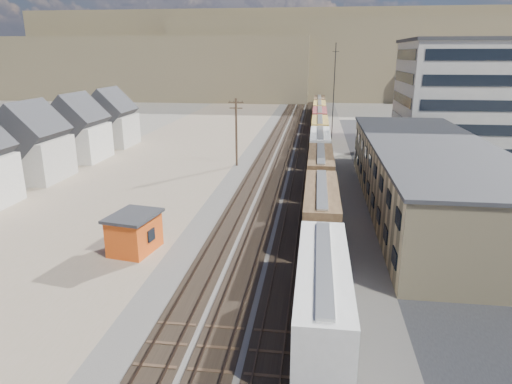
# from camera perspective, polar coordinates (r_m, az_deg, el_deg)

# --- Properties ---
(ground) EXTENTS (300.00, 300.00, 0.00)m
(ground) POSITION_cam_1_polar(r_m,az_deg,el_deg) (28.78, 0.15, -17.10)
(ground) COLOR #6B6356
(ground) RESTS_ON ground
(ballast_bed) EXTENTS (18.00, 200.00, 0.06)m
(ballast_bed) POSITION_cam_1_polar(r_m,az_deg,el_deg) (75.47, 5.01, 4.51)
(ballast_bed) COLOR #4C4742
(ballast_bed) RESTS_ON ground
(dirt_yard) EXTENTS (24.00, 180.00, 0.03)m
(dirt_yard) POSITION_cam_1_polar(r_m,az_deg,el_deg) (69.60, -12.09, 3.13)
(dirt_yard) COLOR #817258
(dirt_yard) RESTS_ON ground
(asphalt_lot) EXTENTS (26.00, 120.00, 0.04)m
(asphalt_lot) POSITION_cam_1_polar(r_m,az_deg,el_deg) (63.73, 24.51, 0.71)
(asphalt_lot) COLOR #232326
(asphalt_lot) RESTS_ON ground
(rail_tracks) EXTENTS (11.40, 200.00, 0.24)m
(rail_tracks) POSITION_cam_1_polar(r_m,az_deg,el_deg) (75.48, 4.59, 4.59)
(rail_tracks) COLOR black
(rail_tracks) RESTS_ON ground
(freight_train) EXTENTS (3.00, 119.74, 4.46)m
(freight_train) POSITION_cam_1_polar(r_m,az_deg,el_deg) (78.55, 7.98, 6.95)
(freight_train) COLOR black
(freight_train) RESTS_ON ground
(warehouse) EXTENTS (12.40, 40.40, 7.25)m
(warehouse) POSITION_cam_1_polar(r_m,az_deg,el_deg) (51.64, 20.62, 1.84)
(warehouse) COLOR tan
(warehouse) RESTS_ON ground
(office_tower) EXTENTS (22.60, 18.60, 18.45)m
(office_tower) POSITION_cam_1_polar(r_m,az_deg,el_deg) (82.77, 25.42, 10.54)
(office_tower) COLOR #9E998E
(office_tower) RESTS_ON ground
(utility_pole_north) EXTENTS (2.20, 0.32, 10.00)m
(utility_pole_north) POSITION_cam_1_polar(r_m,az_deg,el_deg) (67.55, -2.48, 7.66)
(utility_pole_north) COLOR #382619
(utility_pole_north) RESTS_ON ground
(radio_mast) EXTENTS (1.20, 0.16, 18.00)m
(radio_mast) POSITION_cam_1_polar(r_m,az_deg,el_deg) (84.02, 9.68, 11.87)
(radio_mast) COLOR black
(radio_mast) RESTS_ON ground
(townhouse_row) EXTENTS (8.15, 68.16, 10.47)m
(townhouse_row) POSITION_cam_1_polar(r_m,az_deg,el_deg) (62.28, -29.28, 3.82)
(townhouse_row) COLOR #B7B2A8
(townhouse_row) RESTS_ON ground
(hills_north) EXTENTS (265.00, 80.00, 32.00)m
(hills_north) POSITION_cam_1_polar(r_m,az_deg,el_deg) (191.64, 6.89, 16.14)
(hills_north) COLOR brown
(hills_north) RESTS_ON ground
(maintenance_shed) EXTENTS (4.22, 5.06, 3.32)m
(maintenance_shed) POSITION_cam_1_polar(r_m,az_deg,el_deg) (39.83, -14.96, -4.91)
(maintenance_shed) COLOR #D54C14
(maintenance_shed) RESTS_ON ground
(parked_car_blue) EXTENTS (5.39, 6.35, 1.62)m
(parked_car_blue) POSITION_cam_1_polar(r_m,az_deg,el_deg) (67.85, 23.25, 2.46)
(parked_car_blue) COLOR navy
(parked_car_blue) RESTS_ON ground
(parked_car_far) EXTENTS (3.13, 4.64, 1.47)m
(parked_car_far) POSITION_cam_1_polar(r_m,az_deg,el_deg) (89.11, 22.28, 5.68)
(parked_car_far) COLOR silver
(parked_car_far) RESTS_ON ground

